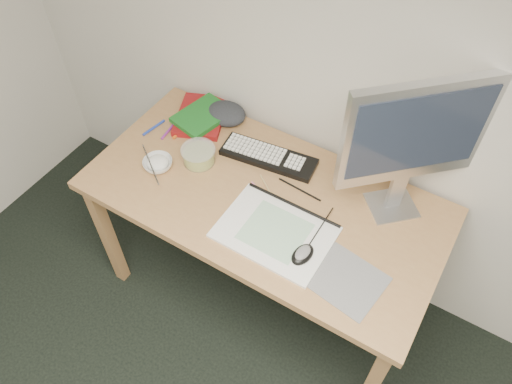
% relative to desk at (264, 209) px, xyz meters
% --- Properties ---
extents(desk, '(1.40, 0.70, 0.75)m').
position_rel_desk_xyz_m(desk, '(0.00, 0.00, 0.00)').
color(desk, '#AC804F').
rests_on(desk, ground).
extents(mousepad, '(0.26, 0.25, 0.00)m').
position_rel_desk_xyz_m(mousepad, '(0.43, -0.17, 0.08)').
color(mousepad, slate).
rests_on(mousepad, desk).
extents(sketchpad, '(0.41, 0.29, 0.01)m').
position_rel_desk_xyz_m(sketchpad, '(0.13, -0.13, 0.09)').
color(sketchpad, silver).
rests_on(sketchpad, desk).
extents(keyboard, '(0.41, 0.17, 0.02)m').
position_rel_desk_xyz_m(keyboard, '(-0.08, 0.18, 0.09)').
color(keyboard, black).
rests_on(keyboard, desk).
extents(monitor, '(0.39, 0.37, 0.59)m').
position_rel_desk_xyz_m(monitor, '(0.44, 0.21, 0.45)').
color(monitor, silver).
rests_on(monitor, desk).
extents(mouse, '(0.08, 0.11, 0.03)m').
position_rel_desk_xyz_m(mouse, '(0.26, -0.17, 0.11)').
color(mouse, black).
rests_on(mouse, sketchpad).
extents(rice_bowl, '(0.12, 0.12, 0.04)m').
position_rel_desk_xyz_m(rice_bowl, '(-0.44, -0.09, 0.10)').
color(rice_bowl, silver).
rests_on(rice_bowl, desk).
extents(chopsticks, '(0.19, 0.14, 0.02)m').
position_rel_desk_xyz_m(chopsticks, '(-0.45, -0.12, 0.12)').
color(chopsticks, silver).
rests_on(chopsticks, rice_bowl).
extents(fruit_tub, '(0.18, 0.18, 0.07)m').
position_rel_desk_xyz_m(fruit_tub, '(-0.32, 0.02, 0.12)').
color(fruit_tub, '#DDBF4E').
rests_on(fruit_tub, desk).
extents(book_red, '(0.29, 0.33, 0.03)m').
position_rel_desk_xyz_m(book_red, '(-0.46, 0.24, 0.10)').
color(book_red, maroon).
rests_on(book_red, desk).
extents(book_green, '(0.22, 0.27, 0.02)m').
position_rel_desk_xyz_m(book_green, '(-0.44, 0.22, 0.12)').
color(book_green, '#196620').
rests_on(book_green, book_red).
extents(cloth_lump, '(0.18, 0.16, 0.06)m').
position_rel_desk_xyz_m(cloth_lump, '(-0.37, 0.29, 0.11)').
color(cloth_lump, '#27292F').
rests_on(cloth_lump, desk).
extents(pencil_pink, '(0.15, 0.07, 0.01)m').
position_rel_desk_xyz_m(pencil_pink, '(-0.00, 0.00, 0.09)').
color(pencil_pink, pink).
rests_on(pencil_pink, desk).
extents(pencil_tan, '(0.15, 0.12, 0.01)m').
position_rel_desk_xyz_m(pencil_tan, '(0.01, 0.03, 0.09)').
color(pencil_tan, tan).
rests_on(pencil_tan, desk).
extents(pencil_black, '(0.19, 0.02, 0.01)m').
position_rel_desk_xyz_m(pencil_black, '(0.11, 0.10, 0.09)').
color(pencil_black, black).
rests_on(pencil_black, desk).
extents(marker_blue, '(0.03, 0.12, 0.01)m').
position_rel_desk_xyz_m(marker_blue, '(-0.60, 0.07, 0.09)').
color(marker_blue, '#203BAF').
rests_on(marker_blue, desk).
extents(marker_orange, '(0.02, 0.14, 0.01)m').
position_rel_desk_xyz_m(marker_orange, '(-0.49, 0.14, 0.09)').
color(marker_orange, orange).
rests_on(marker_orange, desk).
extents(marker_purple, '(0.02, 0.12, 0.01)m').
position_rel_desk_xyz_m(marker_purple, '(-0.54, 0.10, 0.09)').
color(marker_purple, '#862893').
rests_on(marker_purple, desk).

